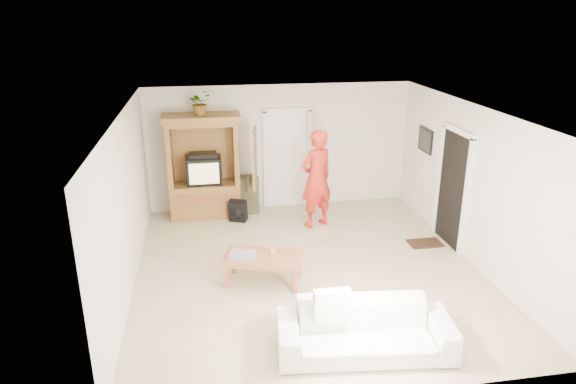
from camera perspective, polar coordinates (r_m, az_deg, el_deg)
name	(u,v)px	position (r m, az deg, el deg)	size (l,w,h in m)	color
floor	(308,269)	(8.52, 2.21, -8.57)	(6.00, 6.00, 0.00)	tan
ceiling	(310,112)	(7.64, 2.47, 8.88)	(6.00, 6.00, 0.00)	white
wall_back	(280,147)	(10.81, -0.92, 5.04)	(5.50, 5.50, 0.00)	silver
wall_front	(369,295)	(5.36, 9.01, -11.19)	(5.50, 5.50, 0.00)	silver
wall_left	(126,205)	(7.92, -17.54, -1.44)	(6.00, 6.00, 0.00)	silver
wall_right	(473,185)	(8.94, 19.86, 0.70)	(6.00, 6.00, 0.00)	silver
armoire	(205,173)	(10.48, -9.18, 2.09)	(1.82, 1.14, 2.10)	olive
door_back	(287,160)	(10.88, -0.10, 3.61)	(0.85, 0.05, 2.04)	white
doorway_right	(453,190)	(9.51, 17.83, 0.26)	(0.05, 0.90, 2.04)	black
framed_picture	(425,140)	(10.47, 15.02, 5.59)	(0.03, 0.60, 0.48)	black
doormat	(425,243)	(9.70, 14.97, -5.52)	(0.60, 0.40, 0.02)	#382316
plant	(200,103)	(10.11, -9.76, 9.77)	(0.43, 0.37, 0.48)	#4C7238
man	(316,179)	(9.82, 3.17, 1.47)	(0.70, 0.46, 1.93)	red
sofa	(365,330)	(6.59, 8.54, -14.91)	(2.14, 0.84, 0.63)	silver
coffee_table	(263,260)	(7.97, -2.83, -7.50)	(1.35, 0.99, 0.45)	#9A5D35
towel	(243,255)	(7.90, -5.07, -7.02)	(0.38, 0.28, 0.08)	#D6476D
candle	(273,251)	(7.99, -1.71, -6.55)	(0.08, 0.08, 0.10)	tan
backpack_black	(238,211)	(10.31, -5.60, -2.15)	(0.34, 0.20, 0.42)	black
backpack_olive	(248,194)	(10.68, -4.48, -0.27)	(0.42, 0.31, 0.79)	#47442B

